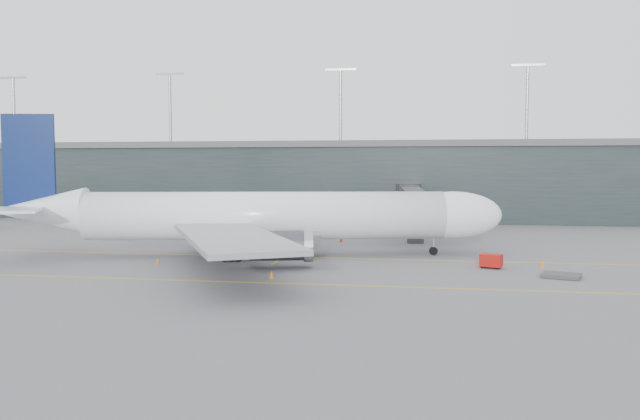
# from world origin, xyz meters

# --- Properties ---
(ground) EXTENTS (320.00, 320.00, 0.00)m
(ground) POSITION_xyz_m (0.00, 0.00, 0.00)
(ground) COLOR slate
(ground) RESTS_ON ground
(taxiline_a) EXTENTS (160.00, 0.25, 0.02)m
(taxiline_a) POSITION_xyz_m (0.00, -4.00, 0.01)
(taxiline_a) COLOR gold
(taxiline_a) RESTS_ON ground
(taxiline_b) EXTENTS (160.00, 0.25, 0.02)m
(taxiline_b) POSITION_xyz_m (0.00, -20.00, 0.01)
(taxiline_b) COLOR gold
(taxiline_b) RESTS_ON ground
(taxiline_lead_main) EXTENTS (0.25, 60.00, 0.02)m
(taxiline_lead_main) POSITION_xyz_m (5.00, 20.00, 0.01)
(taxiline_lead_main) COLOR gold
(taxiline_lead_main) RESTS_ON ground
(terminal) EXTENTS (240.00, 36.00, 29.00)m
(terminal) POSITION_xyz_m (-0.00, 58.00, 7.62)
(terminal) COLOR #1D2728
(terminal) RESTS_ON ground
(main_aircraft) EXTENTS (57.90, 53.63, 16.32)m
(main_aircraft) POSITION_xyz_m (2.45, -3.77, 4.58)
(main_aircraft) COLOR white
(main_aircraft) RESTS_ON ground
(jet_bridge) EXTENTS (6.25, 47.54, 7.24)m
(jet_bridge) POSITION_xyz_m (19.45, 26.44, 5.42)
(jet_bridge) COLOR #27272B
(jet_bridge) RESTS_ON ground
(gse_cart) EXTENTS (2.48, 2.02, 1.46)m
(gse_cart) POSITION_xyz_m (27.70, -8.54, 0.81)
(gse_cart) COLOR #A70F0B
(gse_cart) RESTS_ON ground
(baggage_dolly) EXTENTS (4.06, 3.66, 0.34)m
(baggage_dolly) POSITION_xyz_m (33.62, -12.98, 0.20)
(baggage_dolly) COLOR #393A3E
(baggage_dolly) RESTS_ON ground
(uld_a) EXTENTS (1.78, 1.44, 1.60)m
(uld_a) POSITION_xyz_m (-3.62, 11.09, 0.84)
(uld_a) COLOR #3E3F44
(uld_a) RESTS_ON ground
(uld_b) EXTENTS (2.31, 1.89, 2.02)m
(uld_b) POSITION_xyz_m (-1.89, 11.28, 1.06)
(uld_b) COLOR #3E3F44
(uld_b) RESTS_ON ground
(uld_c) EXTENTS (1.89, 1.55, 1.66)m
(uld_c) POSITION_xyz_m (1.36, 10.17, 0.87)
(uld_c) COLOR #3E3F44
(uld_c) RESTS_ON ground
(cone_nose) EXTENTS (0.50, 0.50, 0.80)m
(cone_nose) POSITION_xyz_m (33.01, -7.15, 0.40)
(cone_nose) COLOR orange
(cone_nose) RESTS_ON ground
(cone_wing_stbd) EXTENTS (0.47, 0.47, 0.75)m
(cone_wing_stbd) POSITION_xyz_m (6.88, -17.77, 0.38)
(cone_wing_stbd) COLOR orange
(cone_wing_stbd) RESTS_ON ground
(cone_wing_port) EXTENTS (0.49, 0.49, 0.78)m
(cone_wing_port) POSITION_xyz_m (9.79, 11.00, 0.39)
(cone_wing_port) COLOR red
(cone_wing_port) RESTS_ON ground
(cone_tail) EXTENTS (0.42, 0.42, 0.66)m
(cone_tail) POSITION_xyz_m (-7.16, -11.23, 0.33)
(cone_tail) COLOR #D16A0B
(cone_tail) RESTS_ON ground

